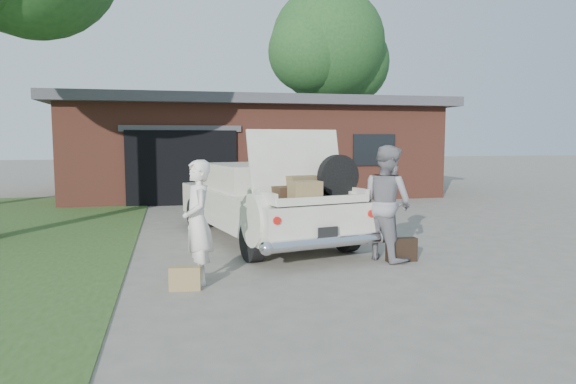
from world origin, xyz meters
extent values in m
plane|color=gray|center=(0.00, 0.00, 0.00)|extent=(90.00, 90.00, 0.00)
cube|color=brown|center=(1.00, 11.50, 1.50)|extent=(12.00, 7.00, 3.00)
cube|color=#4C4C51|center=(1.00, 11.50, 3.15)|extent=(12.80, 7.80, 0.30)
cube|color=black|center=(-1.50, 8.05, 1.10)|extent=(3.20, 0.30, 2.20)
cube|color=#4C4C51|center=(-1.50, 7.98, 2.25)|extent=(3.50, 0.12, 0.18)
cube|color=black|center=(4.50, 7.98, 1.60)|extent=(1.40, 0.08, 1.00)
cylinder|color=#38281E|center=(5.38, 15.85, 2.51)|extent=(0.44, 0.44, 5.03)
sphere|color=#2E5B25|center=(5.38, 15.85, 6.29)|extent=(5.27, 5.27, 5.27)
sphere|color=#2E5B25|center=(6.56, 16.37, 5.57)|extent=(3.95, 3.95, 3.95)
sphere|color=#2E5B25|center=(4.32, 15.19, 5.84)|extent=(3.69, 3.69, 3.69)
cube|color=silver|center=(-0.10, 2.40, 0.62)|extent=(2.93, 5.26, 0.65)
cube|color=beige|center=(-0.17, 2.69, 1.19)|extent=(2.04, 2.30, 0.52)
cube|color=black|center=(-0.37, 3.61, 1.17)|extent=(1.52, 0.41, 0.44)
cube|color=black|center=(0.04, 1.77, 1.17)|extent=(1.52, 0.41, 0.44)
cylinder|color=black|center=(-0.59, 0.56, 0.33)|extent=(0.36, 0.69, 0.66)
cylinder|color=black|center=(1.12, 0.94, 0.33)|extent=(0.36, 0.69, 0.66)
cylinder|color=black|center=(-1.32, 3.86, 0.33)|extent=(0.36, 0.69, 0.66)
cylinder|color=black|center=(0.38, 4.24, 0.33)|extent=(0.36, 0.69, 0.66)
cylinder|color=silver|center=(0.45, -0.08, 0.40)|extent=(2.03, 0.62, 0.18)
cylinder|color=#A5140F|center=(-0.36, -0.19, 0.78)|extent=(0.14, 0.12, 0.12)
cylinder|color=#A5140F|center=(1.23, 0.17, 0.78)|extent=(0.14, 0.12, 0.12)
cube|color=black|center=(0.46, -0.09, 0.55)|extent=(0.33, 0.09, 0.17)
cube|color=black|center=(0.31, 0.56, 0.96)|extent=(1.74, 1.40, 0.04)
cube|color=silver|center=(-0.47, 0.38, 1.06)|extent=(0.30, 1.08, 0.18)
cube|color=silver|center=(1.09, 0.73, 1.06)|extent=(0.30, 1.08, 0.18)
cube|color=silver|center=(0.43, 0.02, 1.02)|extent=(1.57, 0.41, 0.12)
cube|color=silver|center=(0.22, 0.97, 1.54)|extent=(1.69, 0.65, 1.12)
cube|color=#432E1D|center=(0.09, 0.67, 1.08)|extent=(0.69, 0.53, 0.20)
cube|color=olive|center=(0.17, 0.17, 1.14)|extent=(0.52, 0.40, 0.32)
cube|color=black|center=(0.42, 0.83, 1.09)|extent=(0.72, 0.56, 0.20)
cube|color=brown|center=(0.29, 0.80, 1.25)|extent=(0.57, 0.44, 0.18)
cylinder|color=black|center=(0.85, 0.63, 1.34)|extent=(0.72, 0.31, 0.71)
imported|color=white|center=(-1.49, -0.47, 0.84)|extent=(0.47, 0.65, 1.67)
imported|color=gray|center=(1.55, 0.24, 0.92)|extent=(0.99, 1.10, 1.85)
cube|color=#9D834F|center=(-1.68, -0.77, 0.15)|extent=(0.41, 0.17, 0.31)
cube|color=black|center=(1.73, 0.06, 0.19)|extent=(0.49, 0.16, 0.38)
camera|label=1|loc=(-1.83, -7.36, 1.95)|focal=32.00mm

